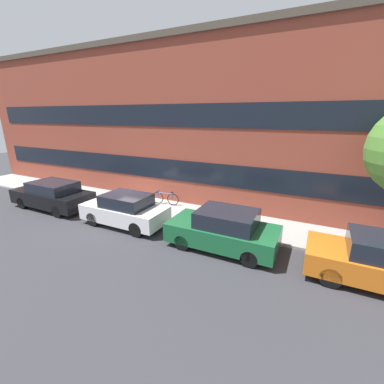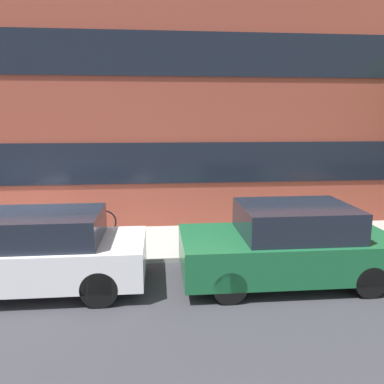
{
  "view_description": "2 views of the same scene",
  "coord_description": "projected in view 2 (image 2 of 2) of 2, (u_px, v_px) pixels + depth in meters",
  "views": [
    {
      "loc": [
        8.08,
        -9.17,
        4.74
      ],
      "look_at": [
        3.22,
        0.59,
        1.42
      ],
      "focal_mm": 24.0,
      "sensor_mm": 36.0,
      "label": 1
    },
    {
      "loc": [
        2.89,
        -7.6,
        3.06
      ],
      "look_at": [
        3.59,
        0.05,
        1.54
      ],
      "focal_mm": 35.0,
      "sensor_mm": 36.0,
      "label": 2
    }
  ],
  "objects": [
    {
      "name": "sidewalk_strip",
      "position": [
        38.0,
        246.0,
        8.95
      ],
      "size": [
        28.0,
        2.45,
        0.11
      ],
      "color": "#9E9E99",
      "rests_on": "ground_plane"
    },
    {
      "name": "parked_car_white",
      "position": [
        39.0,
        252.0,
        6.66
      ],
      "size": [
        3.81,
        1.65,
        1.43
      ],
      "rotation": [
        0.0,
        0.0,
        3.14
      ],
      "color": "silver",
      "rests_on": "ground_plane"
    },
    {
      "name": "rowhouse_facade",
      "position": [
        46.0,
        71.0,
        9.76
      ],
      "size": [
        28.0,
        1.02,
        8.49
      ],
      "color": "brown",
      "rests_on": "ground_plane"
    },
    {
      "name": "parked_car_green",
      "position": [
        288.0,
        244.0,
        7.06
      ],
      "size": [
        3.95,
        1.81,
        1.47
      ],
      "rotation": [
        0.0,
        0.0,
        3.14
      ],
      "color": "#195B33",
      "rests_on": "ground_plane"
    },
    {
      "name": "bicycle",
      "position": [
        86.0,
        222.0,
        9.49
      ],
      "size": [
        1.52,
        0.44,
        0.74
      ],
      "rotation": [
        0.0,
        0.0,
        3.27
      ],
      "color": "black",
      "rests_on": "sidewalk_strip"
    },
    {
      "name": "ground_plane",
      "position": [
        20.0,
        268.0,
        7.76
      ],
      "size": [
        56.0,
        56.0,
        0.0
      ],
      "primitive_type": "plane",
      "color": "#333338"
    }
  ]
}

